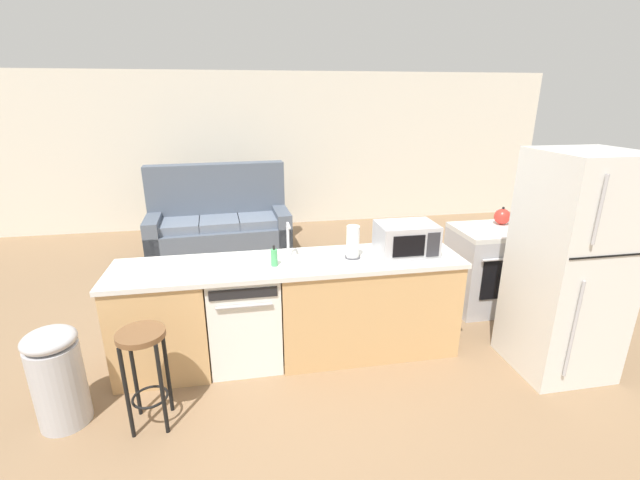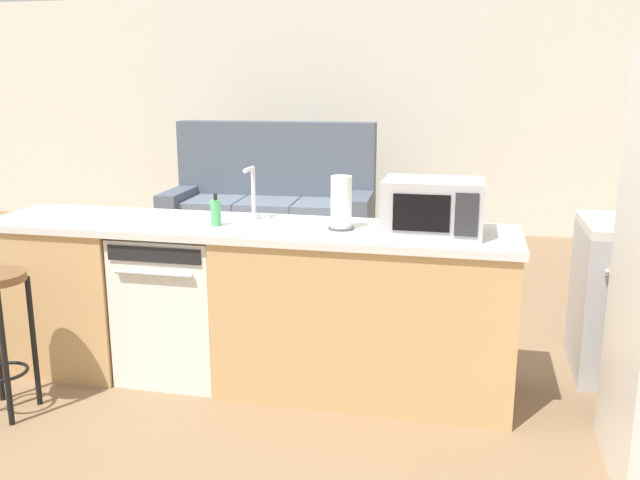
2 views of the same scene
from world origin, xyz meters
The scene contains 9 objects.
ground_plane centered at (0.00, 0.00, 0.00)m, with size 24.00×24.00×0.00m, color #896B4C.
wall_back centered at (0.30, 4.20, 1.30)m, with size 10.00×0.06×2.60m.
kitchen_counter centered at (0.24, 0.00, 0.42)m, with size 2.94×0.66×0.90m.
dishwasher centered at (-0.25, 0.00, 0.42)m, with size 0.58×0.61×0.84m.
microwave centered at (1.16, 0.00, 1.04)m, with size 0.50×0.37×0.28m.
sink_faucet centered at (0.15, 0.15, 1.03)m, with size 0.07×0.18×0.30m.
paper_towel_roll centered at (0.69, 0.00, 1.04)m, with size 0.14×0.14×0.28m.
soap_bottle centered at (0.01, -0.06, 0.97)m, with size 0.06×0.06×0.18m.
couch centered at (-0.58, 2.91, 0.39)m, with size 2.05×1.02×1.27m.
Camera 2 is at (1.36, -3.43, 1.66)m, focal length 38.00 mm.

